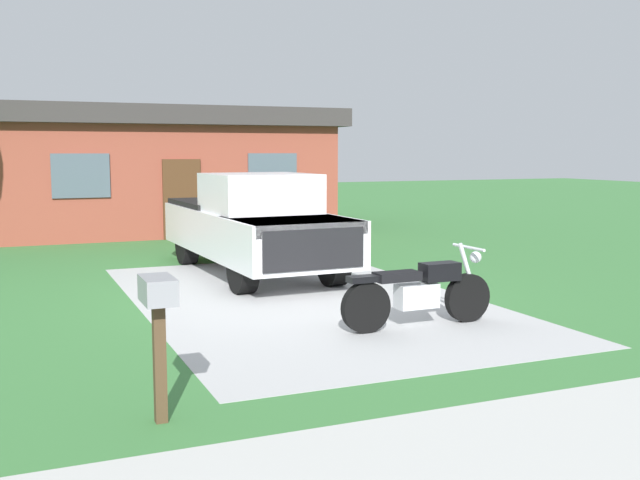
{
  "coord_description": "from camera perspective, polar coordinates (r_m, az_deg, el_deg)",
  "views": [
    {
      "loc": [
        -4.21,
        -10.62,
        2.31
      ],
      "look_at": [
        0.36,
        0.19,
        0.9
      ],
      "focal_mm": 41.71,
      "sensor_mm": 36.0,
      "label": 1
    }
  ],
  "objects": [
    {
      "name": "sidewalk_strip",
      "position": [
        6.66,
        18.72,
        -13.76
      ],
      "size": [
        36.0,
        1.8,
        0.01
      ],
      "primitive_type": "cube",
      "color": "beige",
      "rests_on": "ground"
    },
    {
      "name": "neighbor_house",
      "position": [
        22.28,
        -11.99,
        5.36
      ],
      "size": [
        9.6,
        5.6,
        3.5
      ],
      "color": "brown",
      "rests_on": "ground"
    },
    {
      "name": "driveway_pad",
      "position": [
        11.66,
        -1.28,
        -4.57
      ],
      "size": [
        4.99,
        8.4,
        0.01
      ],
      "primitive_type": "cube",
      "color": "#B5B5B5",
      "rests_on": "ground"
    },
    {
      "name": "pickup_truck",
      "position": [
        14.06,
        -5.26,
        1.28
      ],
      "size": [
        2.18,
        5.69,
        1.9
      ],
      "color": "black",
      "rests_on": "ground"
    },
    {
      "name": "mailbox",
      "position": [
        6.42,
        -12.3,
        -5.26
      ],
      "size": [
        0.26,
        0.48,
        1.26
      ],
      "color": "#4C3823",
      "rests_on": "ground"
    },
    {
      "name": "motorcycle",
      "position": [
        9.86,
        7.64,
        -3.95
      ],
      "size": [
        2.21,
        0.7,
        1.09
      ],
      "color": "black",
      "rests_on": "ground"
    },
    {
      "name": "ground_plane",
      "position": [
        11.66,
        -1.28,
        -4.58
      ],
      "size": [
        80.0,
        80.0,
        0.0
      ],
      "primitive_type": "plane",
      "color": "#3C783C"
    }
  ]
}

